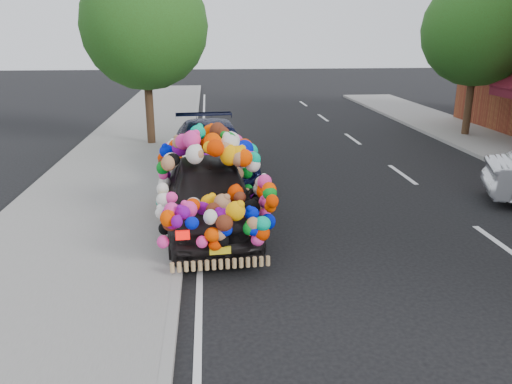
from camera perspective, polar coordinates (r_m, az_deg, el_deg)
ground at (r=9.06m, az=6.44°, el=-7.07°), size 100.00×100.00×0.00m
sidewalk at (r=9.21m, az=-20.99°, el=-7.37°), size 4.00×60.00×0.12m
kerb at (r=8.87m, az=-8.69°, el=-7.26°), size 0.15×60.00×0.13m
lane_markings at (r=10.39m, az=26.38°, el=-5.56°), size 6.00×50.00×0.01m
tree_near_sidewalk at (r=17.66m, az=-12.65°, el=18.03°), size 4.20×4.20×6.13m
tree_far_b at (r=20.53m, az=24.04°, el=16.51°), size 4.00×4.00×5.90m
plush_art_car at (r=9.81m, az=-5.35°, el=1.58°), size 2.35×4.56×2.09m
navy_sedan at (r=13.64m, az=-5.19°, el=4.71°), size 2.47×5.24×1.48m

